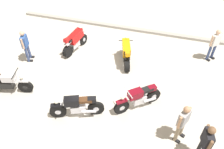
% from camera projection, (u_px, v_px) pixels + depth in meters
% --- Properties ---
extents(ground_plane, '(40.00, 40.00, 0.00)m').
position_uv_depth(ground_plane, '(101.00, 76.00, 10.22)').
color(ground_plane, '#B7B2A8').
extents(curb_edge, '(14.00, 0.30, 0.15)m').
position_uv_depth(curb_edge, '(125.00, 28.00, 13.45)').
color(curb_edge, '#9C978F').
rests_on(curb_edge, ground).
extents(motorcycle_black_cruiser, '(1.97, 0.97, 1.09)m').
position_uv_depth(motorcycle_black_cruiser, '(77.00, 106.00, 8.18)').
color(motorcycle_black_cruiser, black).
rests_on(motorcycle_black_cruiser, ground).
extents(motorcycle_maroon_cruiser, '(1.65, 1.47, 1.09)m').
position_uv_depth(motorcycle_maroon_cruiser, '(138.00, 98.00, 8.50)').
color(motorcycle_maroon_cruiser, black).
rests_on(motorcycle_maroon_cruiser, ground).
extents(motorcycle_red_sportbike, '(0.78, 1.94, 1.14)m').
position_uv_depth(motorcycle_red_sportbike, '(75.00, 40.00, 11.45)').
color(motorcycle_red_sportbike, black).
rests_on(motorcycle_red_sportbike, ground).
extents(motorcycle_orange_sportbike, '(0.91, 1.91, 1.14)m').
position_uv_depth(motorcycle_orange_sportbike, '(126.00, 52.00, 10.66)').
color(motorcycle_orange_sportbike, black).
rests_on(motorcycle_orange_sportbike, ground).
extents(motorcycle_silver_cruiser, '(2.06, 0.78, 1.09)m').
position_uv_depth(motorcycle_silver_cruiser, '(7.00, 83.00, 9.15)').
color(motorcycle_silver_cruiser, black).
rests_on(motorcycle_silver_cruiser, ground).
extents(person_in_white_shirt, '(0.55, 0.55, 1.68)m').
position_uv_depth(person_in_white_shirt, '(215.00, 43.00, 10.62)').
color(person_in_white_shirt, '#384772').
rests_on(person_in_white_shirt, ground).
extents(person_in_blue_shirt, '(0.42, 0.64, 1.65)m').
position_uv_depth(person_in_blue_shirt, '(25.00, 44.00, 10.57)').
color(person_in_blue_shirt, '#384772').
rests_on(person_in_blue_shirt, ground).
extents(person_in_gray_shirt, '(0.47, 0.61, 1.66)m').
position_uv_depth(person_in_gray_shirt, '(183.00, 121.00, 7.17)').
color(person_in_gray_shirt, gray).
rests_on(person_in_gray_shirt, ground).
extents(person_in_black_shirt, '(0.36, 0.66, 1.69)m').
position_uv_depth(person_in_black_shirt, '(206.00, 142.00, 6.57)').
color(person_in_black_shirt, '#262628').
rests_on(person_in_black_shirt, ground).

